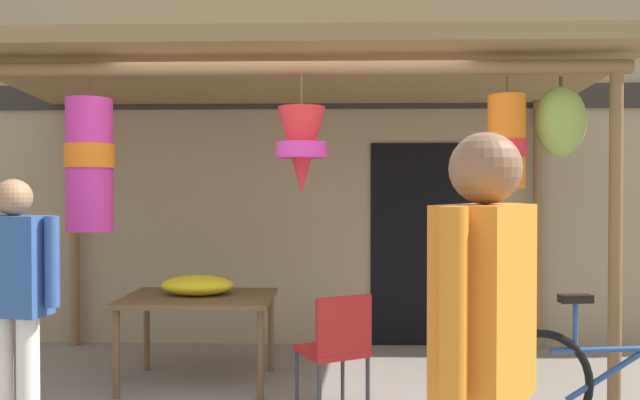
% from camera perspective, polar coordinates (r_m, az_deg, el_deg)
% --- Properties ---
extents(shop_facade, '(12.23, 0.29, 3.97)m').
position_cam_1_polar(shop_facade, '(6.39, -1.33, 4.90)').
color(shop_facade, '#9E8966').
rests_on(shop_facade, ground_plane).
extents(market_stall_canopy, '(5.03, 2.21, 2.65)m').
position_cam_1_polar(market_stall_canopy, '(5.21, -2.05, 9.73)').
color(market_stall_canopy, brown).
rests_on(market_stall_canopy, ground_plane).
extents(display_table, '(1.16, 0.83, 0.70)m').
position_cam_1_polar(display_table, '(5.13, -10.89, -9.29)').
color(display_table, brown).
rests_on(display_table, ground_plane).
extents(flower_heap_on_table, '(0.57, 0.40, 0.16)m').
position_cam_1_polar(flower_heap_on_table, '(5.14, -10.90, -7.58)').
color(flower_heap_on_table, yellow).
rests_on(flower_heap_on_table, display_table).
extents(folding_chair, '(0.54, 0.54, 0.84)m').
position_cam_1_polar(folding_chair, '(4.34, 1.53, -12.91)').
color(folding_chair, '#AD1E1E').
rests_on(folding_chair, ground_plane).
extents(parked_bicycle, '(1.74, 0.44, 0.92)m').
position_cam_1_polar(parked_bicycle, '(4.48, 25.37, -14.63)').
color(parked_bicycle, black).
rests_on(parked_bicycle, ground_plane).
extents(customer_foreground, '(0.59, 0.29, 1.61)m').
position_cam_1_polar(customer_foreground, '(4.20, -25.95, -7.33)').
color(customer_foreground, silver).
rests_on(customer_foreground, ground_plane).
extents(shopper_by_bananas, '(0.40, 0.51, 1.73)m').
position_cam_1_polar(shopper_by_bananas, '(2.17, 14.66, -12.85)').
color(shopper_by_bananas, '#B23347').
rests_on(shopper_by_bananas, ground_plane).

